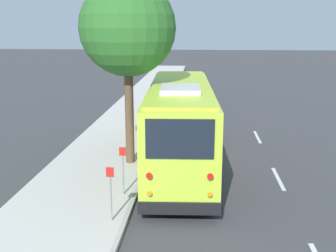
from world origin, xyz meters
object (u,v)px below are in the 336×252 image
object	(u,v)px
fire_hydrant	(157,110)
street_tree	(128,21)
shuttle_bus	(180,121)
sign_post_far	(123,170)
parked_sedan_maroon	(186,100)
sign_post_near	(111,193)
parked_sedan_navy	(190,86)

from	to	relation	value
fire_hydrant	street_tree	bearing A→B (deg)	178.81
street_tree	fire_hydrant	xyz separation A→B (m)	(8.55, -0.18, -5.15)
fire_hydrant	shuttle_bus	bearing A→B (deg)	-167.96
fire_hydrant	sign_post_far	bearing A→B (deg)	-179.33
parked_sedan_maroon	fire_hydrant	distance (m)	3.71
shuttle_bus	sign_post_near	size ratio (longest dim) A/B	6.48
shuttle_bus	sign_post_near	world-z (taller)	shuttle_bus
shuttle_bus	sign_post_far	world-z (taller)	shuttle_bus
street_tree	sign_post_far	xyz separation A→B (m)	(-3.44, -0.32, -4.73)
sign_post_far	shuttle_bus	bearing A→B (deg)	-26.61
shuttle_bus	sign_post_near	bearing A→B (deg)	159.65
parked_sedan_maroon	street_tree	distance (m)	13.05
parked_sedan_maroon	fire_hydrant	bearing A→B (deg)	156.63
street_tree	sign_post_near	xyz separation A→B (m)	(-5.35, -0.32, -4.73)
street_tree	sign_post_near	world-z (taller)	street_tree
sign_post_near	sign_post_far	bearing A→B (deg)	0.00
parked_sedan_navy	sign_post_far	xyz separation A→B (m)	(-21.83, 1.63, 0.36)
parked_sedan_maroon	sign_post_near	size ratio (longest dim) A/B	2.78
shuttle_bus	parked_sedan_navy	xyz separation A→B (m)	(18.45, 0.06, -1.27)
street_tree	sign_post_far	distance (m)	5.85
shuttle_bus	parked_sedan_maroon	distance (m)	12.00
shuttle_bus	street_tree	world-z (taller)	street_tree
sign_post_near	sign_post_far	distance (m)	1.92
parked_sedan_maroon	sign_post_near	bearing A→B (deg)	177.76
shuttle_bus	sign_post_far	xyz separation A→B (m)	(-3.38, 1.69, -0.91)
parked_sedan_navy	sign_post_near	world-z (taller)	sign_post_near
street_tree	fire_hydrant	world-z (taller)	street_tree
parked_sedan_maroon	sign_post_far	bearing A→B (deg)	177.15
street_tree	sign_post_near	bearing A→B (deg)	-176.60
parked_sedan_maroon	street_tree	bearing A→B (deg)	174.05
parked_sedan_maroon	sign_post_far	world-z (taller)	sign_post_far
shuttle_bus	parked_sedan_maroon	world-z (taller)	shuttle_bus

